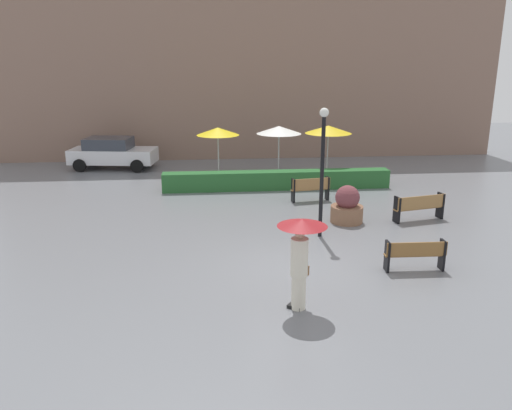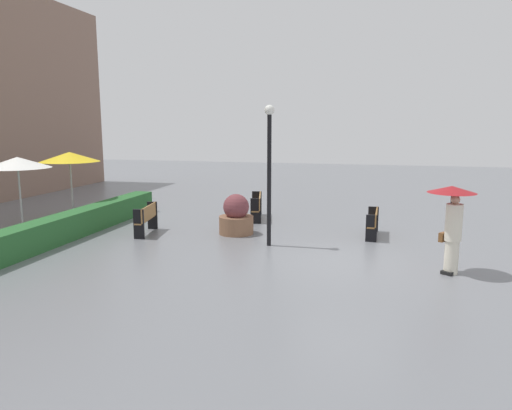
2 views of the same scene
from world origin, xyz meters
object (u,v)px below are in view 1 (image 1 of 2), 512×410
patio_umbrella_white (279,130)px  parked_car (112,153)px  pedestrian_with_umbrella (301,249)px  lamp_post (323,160)px  bench_far_right (420,206)px  patio_umbrella_yellow (218,131)px  patio_umbrella_yellow_far (328,130)px  bench_near_right (415,253)px  bench_back_row (311,188)px  planter_pot (347,207)px

patio_umbrella_white → parked_car: patio_umbrella_white is taller
pedestrian_with_umbrella → lamp_post: lamp_post is taller
bench_far_right → parked_car: bearing=140.5°
lamp_post → patio_umbrella_yellow: size_ratio=1.70×
pedestrian_with_umbrella → patio_umbrella_yellow_far: bearing=74.3°
bench_near_right → parked_car: (-10.12, 14.03, 0.33)m
bench_far_right → bench_back_row: 4.28m
bench_far_right → planter_pot: size_ratio=1.47×
lamp_post → bench_far_right: bearing=18.7°
bench_back_row → bench_near_right: (1.36, -7.00, -0.06)m
lamp_post → patio_umbrella_white: lamp_post is taller
bench_far_right → pedestrian_with_umbrella: size_ratio=0.91×
bench_back_row → patio_umbrella_yellow_far: patio_umbrella_yellow_far is taller
patio_umbrella_yellow → parked_car: patio_umbrella_yellow is taller
bench_far_right → lamp_post: bearing=-161.3°
planter_pot → patio_umbrella_white: size_ratio=0.53×
bench_near_right → patio_umbrella_yellow_far: bearing=89.2°
bench_back_row → bench_far_right: bearing=-41.3°
planter_pot → lamp_post: lamp_post is taller
parked_car → bench_back_row: bearing=-38.8°
patio_umbrella_yellow → patio_umbrella_yellow_far: patio_umbrella_yellow_far is taller
planter_pot → patio_umbrella_yellow_far: (0.81, 6.49, 1.74)m
bench_far_right → parked_car: 15.51m
bench_far_right → patio_umbrella_yellow: size_ratio=0.81×
pedestrian_with_umbrella → planter_pot: pedestrian_with_umbrella is taller
bench_back_row → patio_umbrella_yellow: (-3.47, 4.53, 1.61)m
bench_back_row → pedestrian_with_umbrella: pedestrian_with_umbrella is taller
planter_pot → patio_umbrella_white: 7.18m
patio_umbrella_yellow → patio_umbrella_white: patio_umbrella_white is taller
bench_far_right → lamp_post: (-3.74, -1.26, 1.91)m
patio_umbrella_white → parked_car: size_ratio=0.55×
lamp_post → patio_umbrella_white: bearing=91.3°
bench_far_right → patio_umbrella_yellow: patio_umbrella_yellow is taller
bench_back_row → lamp_post: lamp_post is taller
bench_far_right → planter_pot: planter_pot is taller
patio_umbrella_yellow → parked_car: 6.00m
bench_near_right → planter_pot: planter_pot is taller
pedestrian_with_umbrella → lamp_post: size_ratio=0.52×
planter_pot → patio_umbrella_yellow: (-4.16, 7.28, 1.61)m
bench_back_row → lamp_post: size_ratio=0.39×
patio_umbrella_yellow → pedestrian_with_umbrella: bearing=-83.7°
bench_near_right → patio_umbrella_yellow: size_ratio=0.68×
parked_car → bench_far_right: bearing=-39.5°
patio_umbrella_yellow → parked_car: (-5.28, 2.50, -1.34)m
patio_umbrella_yellow_far → bench_far_right: bearing=-75.4°
planter_pot → bench_near_right: bearing=-81.0°
patio_umbrella_white → patio_umbrella_yellow: bearing=170.9°
bench_back_row → patio_umbrella_yellow: size_ratio=0.67×
pedestrian_with_umbrella → bench_far_right: bearing=48.6°
bench_near_right → parked_car: bearing=125.8°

